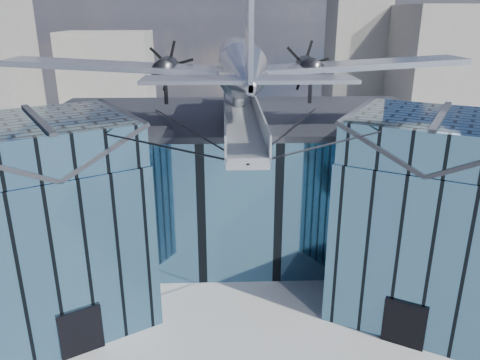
{
  "coord_description": "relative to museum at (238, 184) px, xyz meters",
  "views": [
    {
      "loc": [
        -0.97,
        -24.9,
        16.86
      ],
      "look_at": [
        0.0,
        2.0,
        7.2
      ],
      "focal_mm": 35.0,
      "sensor_mm": 36.0,
      "label": 1
    }
  ],
  "objects": [
    {
      "name": "ground_plane",
      "position": [
        -0.0,
        -5.82,
        -5.54
      ],
      "size": [
        120.0,
        120.0,
        0.0
      ],
      "primitive_type": "plane",
      "color": "gray"
    },
    {
      "name": "museum",
      "position": [
        0.0,
        0.0,
        0.0
      ],
      "size": [
        32.88,
        24.5,
        17.6
      ],
      "color": "#426B87",
      "rests_on": "ground"
    },
    {
      "name": "bg_towers",
      "position": [
        1.45,
        44.67,
        4.47
      ],
      "size": [
        77.0,
        24.5,
        26.0
      ],
      "color": "gray",
      "rests_on": "ground"
    }
  ]
}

